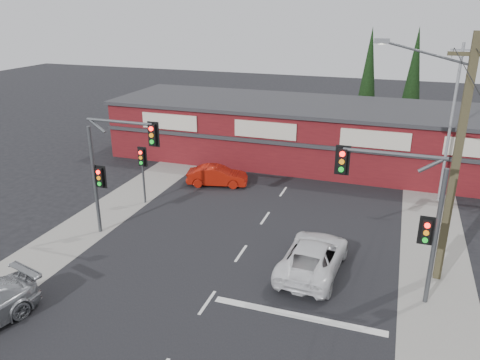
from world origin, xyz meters
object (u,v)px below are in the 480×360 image
(white_suv, at_px, (313,256))
(utility_pole, at_px, (453,156))
(shop_building, at_px, (293,131))
(red_sedan, at_px, (217,176))

(white_suv, xyz_separation_m, utility_pole, (4.94, 1.15, 4.69))
(utility_pole, bearing_deg, shop_building, 123.76)
(shop_building, xyz_separation_m, utility_pole, (9.36, -14.00, 3.26))
(white_suv, relative_size, red_sedan, 1.33)
(white_suv, relative_size, utility_pole, 0.51)
(red_sedan, height_order, shop_building, shop_building)
(shop_building, bearing_deg, white_suv, -73.76)
(white_suv, distance_m, shop_building, 15.85)
(shop_building, bearing_deg, red_sedan, -115.25)
(white_suv, bearing_deg, shop_building, -70.24)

